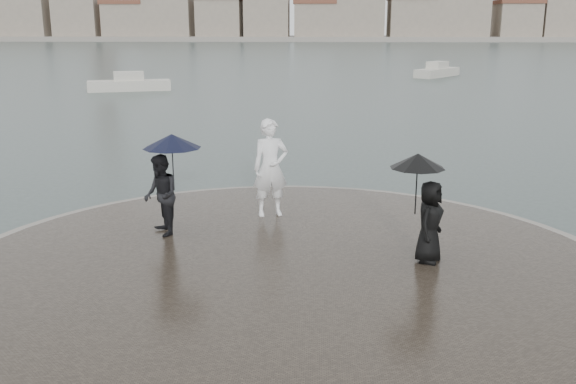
{
  "coord_description": "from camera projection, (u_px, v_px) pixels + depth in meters",
  "views": [
    {
      "loc": [
        0.5,
        -6.76,
        4.51
      ],
      "look_at": [
        0.0,
        4.8,
        1.45
      ],
      "focal_mm": 40.0,
      "sensor_mm": 36.0,
      "label": 1
    }
  ],
  "objects": [
    {
      "name": "quay_tip",
      "position": [
        285.0,
        282.0,
        11.04
      ],
      "size": [
        11.9,
        11.9,
        0.36
      ],
      "primitive_type": "cylinder",
      "color": "#2D261E",
      "rests_on": "ground"
    },
    {
      "name": "boats",
      "position": [
        407.0,
        79.0,
        48.52
      ],
      "size": [
        41.54,
        17.2,
        1.5
      ],
      "color": "beige",
      "rests_on": "ground"
    },
    {
      "name": "visitor_right",
      "position": [
        426.0,
        202.0,
        11.28
      ],
      "size": [
        1.11,
        1.02,
        1.95
      ],
      "color": "black",
      "rests_on": "quay_tip"
    },
    {
      "name": "far_skyline",
      "position": [
        290.0,
        18.0,
        161.76
      ],
      "size": [
        260.0,
        20.0,
        37.0
      ],
      "color": "gray",
      "rests_on": "ground"
    },
    {
      "name": "visitor_left",
      "position": [
        164.0,
        178.0,
        12.71
      ],
      "size": [
        1.28,
        1.17,
        2.04
      ],
      "color": "black",
      "rests_on": "quay_tip"
    },
    {
      "name": "statue",
      "position": [
        271.0,
        168.0,
        14.02
      ],
      "size": [
        0.9,
        0.72,
        2.15
      ],
      "primitive_type": "imported",
      "rotation": [
        0.0,
        0.0,
        0.29
      ],
      "color": "white",
      "rests_on": "quay_tip"
    },
    {
      "name": "kerb_ring",
      "position": [
        285.0,
        284.0,
        11.04
      ],
      "size": [
        12.5,
        12.5,
        0.32
      ],
      "primitive_type": "cylinder",
      "color": "gray",
      "rests_on": "ground"
    }
  ]
}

